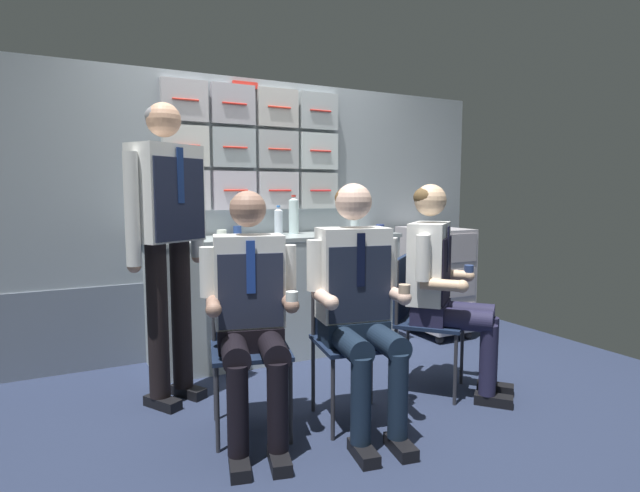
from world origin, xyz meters
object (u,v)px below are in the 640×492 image
(service_trolley, at_px, (434,278))
(folding_chair_left, at_px, (248,329))
(crew_member_left, at_px, (251,304))
(folding_chair_right, at_px, (416,308))
(coffee_cup_spare, at_px, (380,228))
(crew_member_center, at_px, (358,293))
(folding_chair_center, at_px, (348,323))
(crew_member_standing, at_px, (167,224))
(water_bottle_short, at_px, (278,221))
(crew_member_right, at_px, (442,278))

(service_trolley, relative_size, folding_chair_left, 1.11)
(crew_member_left, xyz_separation_m, folding_chair_right, (1.16, 0.16, -0.17))
(coffee_cup_spare, bearing_deg, crew_member_center, -128.13)
(folding_chair_right, bearing_deg, coffee_cup_spare, 69.55)
(crew_member_left, height_order, folding_chair_right, crew_member_left)
(crew_member_left, height_order, folding_chair_center, crew_member_left)
(crew_member_standing, bearing_deg, crew_member_left, -67.15)
(crew_member_standing, height_order, water_bottle_short, crew_member_standing)
(folding_chair_left, height_order, water_bottle_short, water_bottle_short)
(service_trolley, bearing_deg, crew_member_standing, -169.59)
(folding_chair_center, distance_m, water_bottle_short, 1.32)
(folding_chair_right, height_order, water_bottle_short, water_bottle_short)
(crew_member_center, bearing_deg, folding_chair_left, 150.64)
(crew_member_left, xyz_separation_m, coffee_cup_spare, (1.51, 1.09, 0.26))
(folding_chair_right, relative_size, coffee_cup_spare, 12.15)
(service_trolley, height_order, folding_chair_center, service_trolley)
(service_trolley, bearing_deg, crew_member_center, -141.51)
(folding_chair_right, distance_m, coffee_cup_spare, 1.09)
(coffee_cup_spare, bearing_deg, water_bottle_short, 169.52)
(crew_member_center, relative_size, folding_chair_right, 1.54)
(folding_chair_center, relative_size, crew_member_right, 0.65)
(folding_chair_center, height_order, folding_chair_right, same)
(service_trolley, xyz_separation_m, crew_member_center, (-1.55, -1.23, 0.22))
(crew_member_left, bearing_deg, crew_member_right, 1.66)
(folding_chair_right, relative_size, crew_member_standing, 0.48)
(crew_member_center, distance_m, coffee_cup_spare, 1.57)
(folding_chair_center, bearing_deg, coffee_cup_spare, 48.87)
(folding_chair_left, height_order, crew_member_standing, crew_member_standing)
(folding_chair_center, xyz_separation_m, water_bottle_short, (0.09, 1.22, 0.51))
(crew_member_center, height_order, coffee_cup_spare, crew_member_center)
(folding_chair_left, xyz_separation_m, crew_member_standing, (-0.32, 0.50, 0.55))
(service_trolley, distance_m, folding_chair_right, 1.33)
(crew_member_left, distance_m, folding_chair_right, 1.18)
(crew_member_left, height_order, crew_member_center, crew_member_center)
(folding_chair_left, height_order, crew_member_right, crew_member_right)
(crew_member_center, height_order, crew_member_standing, crew_member_standing)
(crew_member_standing, height_order, coffee_cup_spare, crew_member_standing)
(crew_member_left, relative_size, coffee_cup_spare, 18.12)
(folding_chair_left, distance_m, crew_member_right, 1.25)
(crew_member_left, distance_m, crew_member_right, 1.27)
(crew_member_center, distance_m, folding_chair_right, 0.70)
(folding_chair_left, xyz_separation_m, coffee_cup_spare, (1.47, 0.93, 0.44))
(crew_member_right, height_order, coffee_cup_spare, crew_member_right)
(water_bottle_short, height_order, coffee_cup_spare, water_bottle_short)
(folding_chair_right, distance_m, crew_member_right, 0.26)
(folding_chair_center, height_order, water_bottle_short, water_bottle_short)
(crew_member_left, xyz_separation_m, crew_member_right, (1.27, 0.04, 0.03))
(service_trolley, xyz_separation_m, folding_chair_right, (-0.94, -0.94, 0.02))
(crew_member_left, bearing_deg, folding_chair_left, 76.15)
(water_bottle_short, distance_m, coffee_cup_spare, 0.86)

